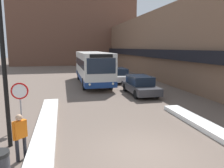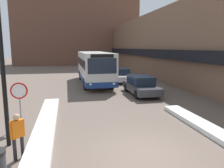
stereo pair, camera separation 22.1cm
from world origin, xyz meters
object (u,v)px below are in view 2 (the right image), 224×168
(parked_car_front, at_px, (141,85))
(pedestrian, at_px, (17,132))
(stop_sign, at_px, (19,95))
(street_lamp, at_px, (9,39))
(parked_car_middle, at_px, (120,75))
(city_bus, at_px, (94,67))

(parked_car_front, height_order, pedestrian, pedestrian)
(stop_sign, xyz_separation_m, street_lamp, (0.16, -1.85, 2.45))
(parked_car_middle, bearing_deg, parked_car_front, -90.00)
(parked_car_front, bearing_deg, pedestrian, -129.63)
(pedestrian, bearing_deg, city_bus, 30.84)
(city_bus, relative_size, street_lamp, 1.63)
(stop_sign, bearing_deg, city_bus, 67.48)
(parked_car_middle, height_order, stop_sign, stop_sign)
(parked_car_front, xyz_separation_m, parked_car_middle, (-0.00, 6.80, -0.01))
(parked_car_middle, distance_m, stop_sign, 14.99)
(stop_sign, bearing_deg, street_lamp, -84.95)
(street_lamp, xyz_separation_m, pedestrian, (0.33, -1.21, -3.05))
(street_lamp, bearing_deg, stop_sign, 95.05)
(pedestrian, bearing_deg, parked_car_middle, 22.16)
(parked_car_front, relative_size, parked_car_middle, 1.02)
(street_lamp, relative_size, pedestrian, 4.09)
(stop_sign, height_order, street_lamp, street_lamp)
(city_bus, relative_size, parked_car_middle, 2.34)
(parked_car_front, xyz_separation_m, street_lamp, (-7.75, -7.75, 3.26))
(pedestrian, bearing_deg, parked_car_front, 7.75)
(parked_car_middle, bearing_deg, pedestrian, -115.22)
(city_bus, xyz_separation_m, parked_car_middle, (2.98, 0.80, -1.03))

